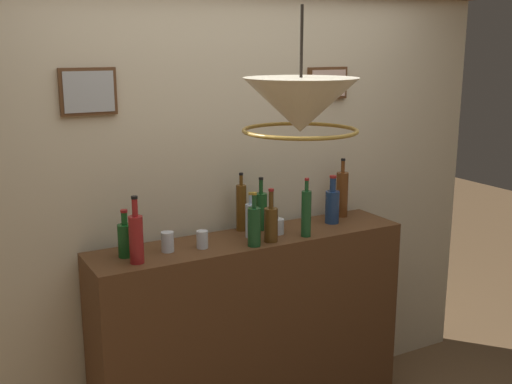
# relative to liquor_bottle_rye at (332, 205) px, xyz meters

# --- Properties ---
(panelled_rear_partition) EXTENTS (3.34, 0.15, 2.59)m
(panelled_rear_partition) POSITION_rel_liquor_bottle_rye_xyz_m (-0.52, 0.24, 0.18)
(panelled_rear_partition) COLOR beige
(panelled_rear_partition) RESTS_ON ground
(bar_shelf_unit) EXTENTS (1.68, 0.37, 1.09)m
(bar_shelf_unit) POSITION_rel_liquor_bottle_rye_xyz_m (-0.52, -0.02, -0.65)
(bar_shelf_unit) COLOR brown
(bar_shelf_unit) RESTS_ON ground
(liquor_bottle_rye) EXTENTS (0.08, 0.08, 0.27)m
(liquor_bottle_rye) POSITION_rel_liquor_bottle_rye_xyz_m (0.00, 0.00, 0.00)
(liquor_bottle_rye) COLOR navy
(liquor_bottle_rye) RESTS_ON bar_shelf_unit
(liquor_bottle_sherry) EXTENTS (0.05, 0.05, 0.24)m
(liquor_bottle_sherry) POSITION_rel_liquor_bottle_rye_xyz_m (-0.52, -0.01, -0.01)
(liquor_bottle_sherry) COLOR silver
(liquor_bottle_sherry) RESTS_ON bar_shelf_unit
(liquor_bottle_tequila) EXTENTS (0.06, 0.06, 0.31)m
(liquor_bottle_tequila) POSITION_rel_liquor_bottle_rye_xyz_m (-1.15, -0.10, 0.02)
(liquor_bottle_tequila) COLOR maroon
(liquor_bottle_tequila) RESTS_ON bar_shelf_unit
(liquor_bottle_port) EXTENTS (0.07, 0.07, 0.23)m
(liquor_bottle_port) POSITION_rel_liquor_bottle_rye_xyz_m (-1.17, 0.00, -0.02)
(liquor_bottle_port) COLOR #175720
(liquor_bottle_port) RESTS_ON bar_shelf_unit
(liquor_bottle_bourbon) EXTENTS (0.06, 0.06, 0.27)m
(liquor_bottle_bourbon) POSITION_rel_liquor_bottle_rye_xyz_m (-0.57, -0.15, 0.00)
(liquor_bottle_bourbon) COLOR #1A4B24
(liquor_bottle_bourbon) RESTS_ON bar_shelf_unit
(liquor_bottle_rum) EXTENTS (0.07, 0.07, 0.27)m
(liquor_bottle_rum) POSITION_rel_liquor_bottle_rye_xyz_m (-0.46, -0.13, -0.01)
(liquor_bottle_rum) COLOR #573815
(liquor_bottle_rum) RESTS_ON bar_shelf_unit
(liquor_bottle_vodka) EXTENTS (0.05, 0.05, 0.31)m
(liquor_bottle_vodka) POSITION_rel_liquor_bottle_rye_xyz_m (-0.51, 0.12, 0.03)
(liquor_bottle_vodka) COLOR brown
(liquor_bottle_vodka) RESTS_ON bar_shelf_unit
(liquor_bottle_vermouth) EXTENTS (0.07, 0.07, 0.28)m
(liquor_bottle_vermouth) POSITION_rel_liquor_bottle_rye_xyz_m (-0.41, 0.08, 0.00)
(liquor_bottle_vermouth) COLOR #1A4F20
(liquor_bottle_vermouth) RESTS_ON bar_shelf_unit
(liquor_bottle_brandy) EXTENTS (0.05, 0.05, 0.31)m
(liquor_bottle_brandy) POSITION_rel_liquor_bottle_rye_xyz_m (-0.26, -0.14, 0.02)
(liquor_bottle_brandy) COLOR #1A4D25
(liquor_bottle_brandy) RESTS_ON bar_shelf_unit
(liquor_bottle_amaro) EXTENTS (0.07, 0.07, 0.34)m
(liquor_bottle_amaro) POSITION_rel_liquor_bottle_rye_xyz_m (0.13, 0.08, 0.03)
(liquor_bottle_amaro) COLOR brown
(liquor_bottle_amaro) RESTS_ON bar_shelf_unit
(glass_tumbler_rocks) EXTENTS (0.07, 0.07, 0.08)m
(glass_tumbler_rocks) POSITION_rel_liquor_bottle_rye_xyz_m (-0.37, -0.03, -0.06)
(glass_tumbler_rocks) COLOR silver
(glass_tumbler_rocks) RESTS_ON bar_shelf_unit
(glass_tumbler_highball) EXTENTS (0.06, 0.06, 0.10)m
(glass_tumbler_highball) POSITION_rel_liquor_bottle_rye_xyz_m (-0.97, -0.02, -0.05)
(glass_tumbler_highball) COLOR silver
(glass_tumbler_highball) RESTS_ON bar_shelf_unit
(glass_tumbler_shot) EXTENTS (0.06, 0.06, 0.09)m
(glass_tumbler_shot) POSITION_rel_liquor_bottle_rye_xyz_m (-0.81, -0.05, -0.06)
(glass_tumbler_shot) COLOR silver
(glass_tumbler_shot) RESTS_ON bar_shelf_unit
(pendant_lamp) EXTENTS (0.45, 0.45, 0.48)m
(pendant_lamp) POSITION_rel_liquor_bottle_rye_xyz_m (-0.66, -0.68, 0.63)
(pendant_lamp) COLOR #EFE5C6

